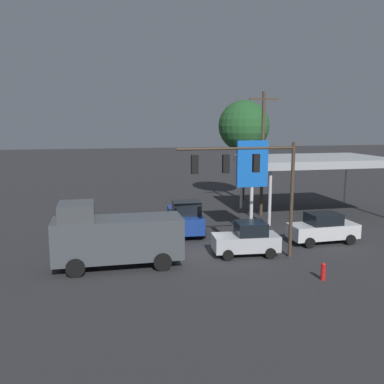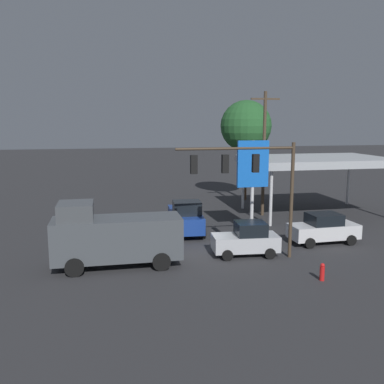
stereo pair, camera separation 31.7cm
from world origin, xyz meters
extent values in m
plane|color=#2D2D30|center=(0.00, 0.00, 0.00)|extent=(200.00, 200.00, 0.00)
cylinder|color=#473828|center=(-5.04, 1.42, 3.30)|extent=(0.20, 0.20, 6.59)
cylinder|color=#473828|center=(-1.73, 1.42, 6.29)|extent=(6.63, 0.14, 0.14)
cube|color=black|center=(-2.85, 1.42, 5.47)|extent=(0.36, 0.28, 1.00)
sphere|color=#360505|center=(-2.85, 1.24, 5.77)|extent=(0.22, 0.22, 0.22)
sphere|color=yellow|center=(-2.85, 1.24, 5.47)|extent=(0.22, 0.22, 0.22)
sphere|color=black|center=(-2.85, 1.24, 5.17)|extent=(0.22, 0.22, 0.22)
cube|color=black|center=(-1.13, 1.42, 5.47)|extent=(0.36, 0.28, 1.00)
sphere|color=#360505|center=(-1.13, 1.24, 5.77)|extent=(0.22, 0.22, 0.22)
sphere|color=yellow|center=(-1.13, 1.24, 5.47)|extent=(0.22, 0.22, 0.22)
sphere|color=black|center=(-1.13, 1.24, 5.17)|extent=(0.22, 0.22, 0.22)
cube|color=black|center=(0.60, 1.42, 5.47)|extent=(0.36, 0.28, 1.00)
sphere|color=#360505|center=(0.60, 1.24, 5.77)|extent=(0.22, 0.22, 0.22)
sphere|color=yellow|center=(0.60, 1.24, 5.47)|extent=(0.22, 0.22, 0.22)
sphere|color=black|center=(0.60, 1.24, 5.17)|extent=(0.22, 0.22, 0.22)
cylinder|color=#473828|center=(-7.47, -9.38, 5.04)|extent=(0.26, 0.26, 10.09)
cube|color=#473828|center=(-7.47, -9.38, 9.49)|extent=(2.40, 0.14, 0.14)
cube|color=#B2B7BC|center=(-11.89, -9.06, 4.49)|extent=(11.50, 7.73, 0.60)
cube|color=red|center=(-11.89, -12.95, 4.49)|extent=(11.50, 0.06, 0.36)
cylinder|color=silver|center=(-17.04, -12.33, 2.10)|extent=(0.24, 0.24, 4.19)
cylinder|color=silver|center=(-6.74, -12.33, 2.10)|extent=(0.24, 0.24, 4.19)
cylinder|color=silver|center=(-6.74, -5.80, 2.10)|extent=(0.24, 0.24, 4.19)
cylinder|color=silver|center=(-4.53, -3.72, 3.23)|extent=(0.24, 0.24, 6.47)
cube|color=blue|center=(-4.53, -3.72, 4.90)|extent=(2.17, 0.24, 3.14)
cube|color=black|center=(-4.53, -3.85, 4.90)|extent=(1.52, 0.04, 1.10)
cube|color=#474C51|center=(4.70, 1.06, 1.58)|extent=(6.81, 2.32, 2.20)
cube|color=#45494E|center=(6.80, 1.07, 3.13)|extent=(1.81, 2.12, 0.90)
cylinder|color=black|center=(6.90, 2.24, 0.48)|extent=(0.96, 0.22, 0.96)
cylinder|color=black|center=(6.91, -0.10, 0.48)|extent=(0.96, 0.22, 0.96)
cylinder|color=black|center=(2.48, 2.23, 0.48)|extent=(0.96, 0.22, 0.96)
cylinder|color=black|center=(2.49, -0.11, 0.48)|extent=(0.96, 0.22, 0.96)
cube|color=navy|center=(-0.17, -5.20, 0.95)|extent=(2.31, 5.31, 1.10)
cube|color=black|center=(-0.11, -4.30, 1.95)|extent=(1.93, 1.71, 0.90)
cylinder|color=black|center=(-1.08, -3.45, 0.40)|extent=(0.27, 0.81, 0.80)
cylinder|color=black|center=(0.95, -3.58, 0.40)|extent=(0.27, 0.81, 0.80)
cylinder|color=black|center=(-1.29, -6.82, 0.40)|extent=(0.27, 0.81, 0.80)
cylinder|color=black|center=(0.75, -6.95, 0.40)|extent=(0.27, 0.81, 0.80)
cube|color=silver|center=(-8.38, -0.86, 0.78)|extent=(4.46, 1.94, 0.90)
cube|color=black|center=(-8.38, -0.86, 1.58)|extent=(2.05, 1.72, 0.70)
cylinder|color=black|center=(-6.98, 0.11, 0.33)|extent=(0.67, 0.24, 0.66)
cylinder|color=black|center=(-6.92, -1.73, 0.33)|extent=(0.67, 0.24, 0.66)
cylinder|color=black|center=(-9.84, 0.01, 0.33)|extent=(0.67, 0.24, 0.66)
cylinder|color=black|center=(-9.78, -1.83, 0.33)|extent=(0.67, 0.24, 0.66)
cube|color=silver|center=(-2.65, 0.58, 0.76)|extent=(3.92, 1.98, 0.90)
cube|color=black|center=(-2.95, 0.60, 1.59)|extent=(1.81, 1.69, 0.76)
cylinder|color=black|center=(-1.35, 1.35, 0.31)|extent=(0.63, 0.27, 0.62)
cylinder|color=black|center=(-1.48, -0.38, 0.31)|extent=(0.63, 0.27, 0.62)
cylinder|color=black|center=(-3.81, 1.54, 0.31)|extent=(0.63, 0.27, 0.62)
cylinder|color=black|center=(-3.95, -0.20, 0.31)|extent=(0.63, 0.27, 0.62)
cylinder|color=#4C331E|center=(-8.32, -16.55, 2.77)|extent=(0.36, 0.36, 5.54)
sphere|color=#235628|center=(-8.32, -16.55, 7.27)|extent=(4.96, 4.96, 4.96)
cylinder|color=red|center=(-5.08, 5.17, 0.35)|extent=(0.24, 0.24, 0.70)
sphere|color=red|center=(-5.08, 5.17, 0.77)|extent=(0.22, 0.22, 0.22)
camera|label=1|loc=(5.51, 23.48, 7.78)|focal=40.00mm
camera|label=2|loc=(5.20, 23.55, 7.78)|focal=40.00mm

